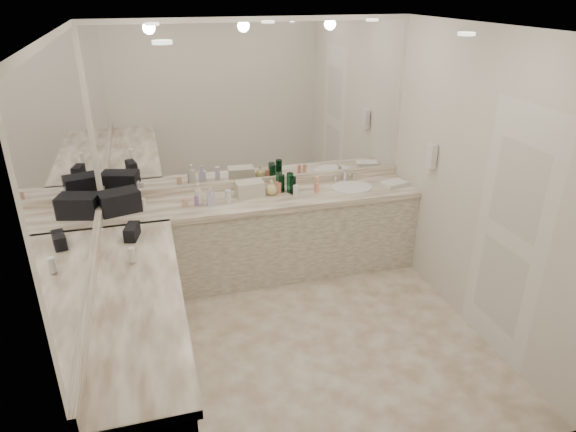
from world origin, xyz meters
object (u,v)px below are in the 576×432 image
object	(u,v)px
cream_cosmetic_case	(250,189)
soap_bottle_a	(198,194)
hand_towel	(394,184)
sink	(352,188)
soap_bottle_b	(211,197)
wall_phone	(432,156)
soap_bottle_c	(271,187)
black_toiletry_bag	(119,201)

from	to	relation	value
cream_cosmetic_case	soap_bottle_a	xyz separation A→B (m)	(-0.53, -0.07, 0.02)
cream_cosmetic_case	hand_towel	distance (m)	1.56
sink	soap_bottle_b	bearing A→B (deg)	-177.68
sink	wall_phone	bearing A→B (deg)	-39.57
hand_towel	wall_phone	bearing A→B (deg)	-71.07
hand_towel	soap_bottle_c	xyz separation A→B (m)	(-1.33, 0.11, 0.06)
wall_phone	soap_bottle_b	xyz separation A→B (m)	(-2.11, 0.44, -0.36)
sink	wall_phone	world-z (taller)	wall_phone
hand_towel	soap_bottle_c	distance (m)	1.33
cream_cosmetic_case	soap_bottle_b	xyz separation A→B (m)	(-0.41, -0.12, 0.01)
soap_bottle_c	hand_towel	bearing A→B (deg)	-4.66
hand_towel	soap_bottle_c	size ratio (longest dim) A/B	1.60
black_toiletry_bag	soap_bottle_a	size ratio (longest dim) A/B	1.74
sink	wall_phone	xyz separation A→B (m)	(0.61, -0.50, 0.46)
soap_bottle_a	soap_bottle_b	distance (m)	0.13
soap_bottle_b	sink	bearing A→B (deg)	2.32
wall_phone	soap_bottle_a	size ratio (longest dim) A/B	1.15
wall_phone	black_toiletry_bag	distance (m)	3.03
cream_cosmetic_case	soap_bottle_a	bearing A→B (deg)	-176.23
hand_towel	soap_bottle_a	world-z (taller)	soap_bottle_a
black_toiletry_bag	cream_cosmetic_case	bearing A→B (deg)	2.25
cream_cosmetic_case	hand_towel	xyz separation A→B (m)	(1.55, -0.13, -0.06)
soap_bottle_a	soap_bottle_b	bearing A→B (deg)	-23.89
black_toiletry_bag	wall_phone	bearing A→B (deg)	-9.75
sink	soap_bottle_a	xyz separation A→B (m)	(-1.62, -0.01, 0.11)
black_toiletry_bag	hand_towel	size ratio (longest dim) A/B	1.43
black_toiletry_bag	soap_bottle_a	xyz separation A→B (m)	(0.74, -0.02, 0.00)
black_toiletry_bag	soap_bottle_a	world-z (taller)	soap_bottle_a
hand_towel	soap_bottle_c	bearing A→B (deg)	175.34
hand_towel	black_toiletry_bag	bearing A→B (deg)	178.44
wall_phone	hand_towel	xyz separation A→B (m)	(-0.15, 0.43, -0.43)
soap_bottle_a	wall_phone	bearing A→B (deg)	-12.42
sink	cream_cosmetic_case	world-z (taller)	cream_cosmetic_case
sink	black_toiletry_bag	bearing A→B (deg)	179.79
wall_phone	soap_bottle_c	world-z (taller)	wall_phone
hand_towel	soap_bottle_c	world-z (taller)	soap_bottle_c
wall_phone	soap_bottle_b	bearing A→B (deg)	168.23
soap_bottle_b	soap_bottle_c	distance (m)	0.64
hand_towel	soap_bottle_b	distance (m)	1.96
wall_phone	hand_towel	size ratio (longest dim) A/B	0.94
sink	wall_phone	distance (m)	0.91
sink	hand_towel	xyz separation A→B (m)	(0.46, -0.07, 0.03)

